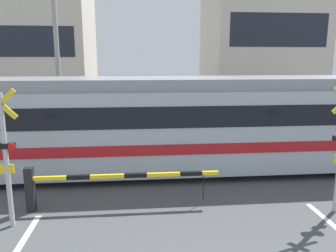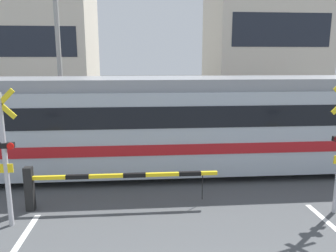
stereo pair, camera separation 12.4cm
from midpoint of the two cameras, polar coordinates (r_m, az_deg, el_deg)
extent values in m
cube|color=#5B564C|center=(10.67, -0.05, -8.84)|extent=(50.00, 0.10, 0.08)
cube|color=#5B564C|center=(12.02, -0.69, -6.48)|extent=(50.00, 0.10, 0.08)
cube|color=#ADB7C1|center=(11.33, 10.33, -0.04)|extent=(19.04, 2.79, 2.59)
cube|color=gray|center=(11.14, 10.60, 7.41)|extent=(18.85, 2.45, 0.36)
cube|color=red|center=(11.41, 10.26, -1.95)|extent=(19.06, 2.84, 0.32)
cube|color=black|center=(11.23, 10.43, 2.87)|extent=(18.28, 2.83, 0.64)
cylinder|color=black|center=(10.90, -20.45, -7.27)|extent=(0.76, 0.12, 0.76)
cylinder|color=black|center=(12.22, -18.75, -5.14)|extent=(0.76, 0.12, 0.76)
cube|color=black|center=(9.01, -23.25, -10.14)|extent=(0.20, 0.20, 1.14)
cube|color=yellow|center=(8.49, -7.71, -8.56)|extent=(4.77, 0.09, 0.09)
cube|color=black|center=(8.62, -15.75, -8.58)|extent=(0.57, 0.10, 0.10)
cube|color=black|center=(8.48, -6.09, -8.54)|extent=(0.57, 0.10, 0.10)
cube|color=black|center=(8.58, 3.62, -8.26)|extent=(0.57, 0.10, 0.10)
cylinder|color=black|center=(8.77, 5.78, -10.52)|extent=(0.02, 0.02, 0.68)
cube|color=black|center=(14.56, 13.29, -1.44)|extent=(0.20, 0.20, 1.14)
cube|color=yellow|center=(13.92, 4.00, -0.55)|extent=(4.77, 0.09, 0.09)
cube|color=black|center=(14.16, 8.76, -0.45)|extent=(0.57, 0.10, 0.10)
cube|color=black|center=(13.88, 3.02, -0.57)|extent=(0.57, 0.10, 0.10)
cube|color=black|center=(13.75, -2.89, -0.69)|extent=(0.57, 0.10, 0.10)
cylinder|color=black|center=(13.82, -4.26, -2.27)|extent=(0.02, 0.02, 0.68)
cylinder|color=#B2B2B7|center=(8.11, -26.72, -5.63)|extent=(0.11, 0.11, 3.06)
cube|color=yellow|center=(7.86, -27.56, 3.39)|extent=(0.68, 0.04, 0.68)
cube|color=yellow|center=(7.86, -27.56, 3.39)|extent=(0.68, 0.04, 0.68)
cube|color=black|center=(8.02, -26.95, -3.11)|extent=(0.44, 0.12, 0.12)
cylinder|color=red|center=(7.89, -26.00, -3.25)|extent=(0.15, 0.03, 0.15)
cube|color=yellow|center=(8.14, -26.67, -6.70)|extent=(0.32, 0.03, 0.20)
cylinder|color=brown|center=(17.48, 0.92, 0.55)|extent=(0.13, 0.13, 0.87)
cylinder|color=brown|center=(17.50, 1.37, 0.56)|extent=(0.13, 0.13, 0.87)
cube|color=navy|center=(17.36, 1.16, 3.07)|extent=(0.38, 0.22, 0.69)
sphere|color=tan|center=(17.30, 1.16, 4.59)|extent=(0.23, 0.23, 0.23)
cube|color=beige|center=(23.97, -20.89, 12.16)|extent=(6.16, 6.41, 8.67)
cube|color=#1E232D|center=(20.90, -23.32, 13.38)|extent=(5.17, 0.03, 1.73)
cube|color=beige|center=(24.75, 15.52, 14.02)|extent=(7.34, 6.41, 10.04)
cube|color=#1E232D|center=(21.81, 18.69, 15.57)|extent=(6.16, 0.03, 2.01)
cylinder|color=gray|center=(16.36, -18.99, 12.19)|extent=(0.22, 0.22, 8.25)
camera|label=1|loc=(0.06, -90.33, -0.07)|focal=35.00mm
camera|label=2|loc=(0.06, 89.67, 0.07)|focal=35.00mm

